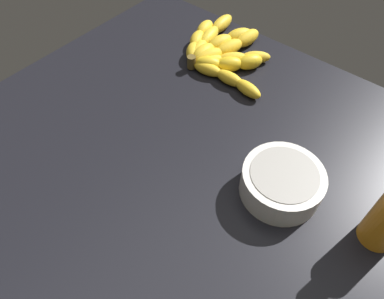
# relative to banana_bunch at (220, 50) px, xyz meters

# --- Properties ---
(ground_plane) EXTENTS (0.90, 0.79, 0.03)m
(ground_plane) POSITION_rel_banana_bunch_xyz_m (0.13, -0.26, -0.03)
(ground_plane) COLOR black
(banana_bunch) EXTENTS (0.28, 0.23, 0.04)m
(banana_bunch) POSITION_rel_banana_bunch_xyz_m (0.00, 0.00, 0.00)
(banana_bunch) COLOR yellow
(banana_bunch) RESTS_ON ground_plane
(small_bowl) EXTENTS (0.14, 0.14, 0.05)m
(small_bowl) POSITION_rel_banana_bunch_xyz_m (0.31, -0.24, 0.01)
(small_bowl) COLOR silver
(small_bowl) RESTS_ON ground_plane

